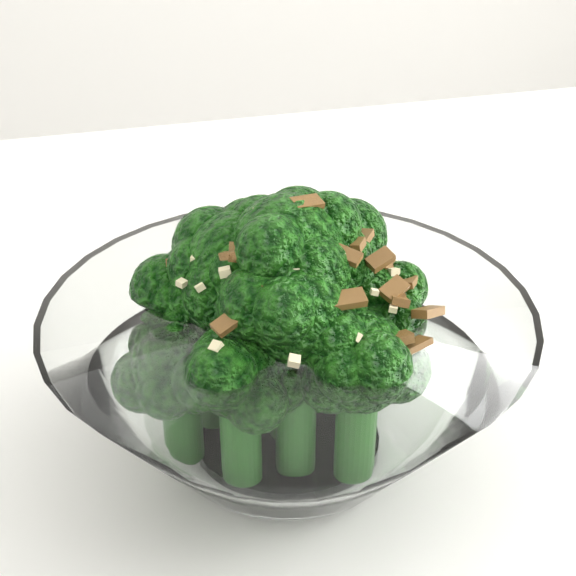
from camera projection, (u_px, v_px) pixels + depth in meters
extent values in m
cube|color=white|center=(158.00, 383.00, 0.54)|extent=(1.29, 0.95, 0.04)
cylinder|color=white|center=(559.00, 399.00, 1.14)|extent=(0.04, 0.04, 0.71)
cylinder|color=white|center=(288.00, 444.00, 0.45)|extent=(0.10, 0.10, 0.01)
cylinder|color=#1F5B18|center=(288.00, 359.00, 0.43)|extent=(0.02, 0.02, 0.09)
sphere|color=#1B5A10|center=(288.00, 253.00, 0.40)|extent=(0.05, 0.05, 0.05)
cylinder|color=#1F5B18|center=(313.00, 339.00, 0.45)|extent=(0.02, 0.02, 0.08)
sphere|color=#1B5A10|center=(315.00, 245.00, 0.42)|extent=(0.05, 0.05, 0.05)
cylinder|color=#1F5B18|center=(243.00, 359.00, 0.44)|extent=(0.02, 0.02, 0.08)
sphere|color=#1B5A10|center=(240.00, 266.00, 0.41)|extent=(0.05, 0.05, 0.05)
cylinder|color=#1F5B18|center=(296.00, 404.00, 0.41)|extent=(0.02, 0.02, 0.08)
sphere|color=#1B5A10|center=(296.00, 312.00, 0.38)|extent=(0.05, 0.05, 0.05)
cylinder|color=#1F5B18|center=(361.00, 377.00, 0.44)|extent=(0.02, 0.02, 0.06)
sphere|color=#1B5A10|center=(365.00, 305.00, 0.42)|extent=(0.05, 0.05, 0.05)
cylinder|color=#1F5B18|center=(211.00, 373.00, 0.44)|extent=(0.02, 0.02, 0.06)
sphere|color=#1B5A10|center=(207.00, 303.00, 0.42)|extent=(0.05, 0.05, 0.05)
cylinder|color=#1F5B18|center=(356.00, 431.00, 0.41)|extent=(0.02, 0.02, 0.05)
sphere|color=#1B5A10|center=(359.00, 362.00, 0.39)|extent=(0.05, 0.05, 0.05)
cylinder|color=#1F5B18|center=(241.00, 436.00, 0.41)|extent=(0.02, 0.02, 0.05)
sphere|color=#1B5A10|center=(239.00, 370.00, 0.39)|extent=(0.04, 0.04, 0.04)
cylinder|color=#1F5B18|center=(368.00, 353.00, 0.47)|extent=(0.02, 0.02, 0.04)
sphere|color=#1B5A10|center=(371.00, 301.00, 0.45)|extent=(0.04, 0.04, 0.04)
cylinder|color=#1F5B18|center=(182.00, 421.00, 0.42)|extent=(0.02, 0.02, 0.04)
sphere|color=#1B5A10|center=(178.00, 366.00, 0.41)|extent=(0.04, 0.04, 0.04)
cylinder|color=#1F5B18|center=(285.00, 342.00, 0.48)|extent=(0.02, 0.02, 0.05)
sphere|color=#1B5A10|center=(285.00, 288.00, 0.46)|extent=(0.04, 0.04, 0.04)
cylinder|color=#1F5B18|center=(208.00, 360.00, 0.45)|extent=(0.02, 0.02, 0.06)
sphere|color=#1B5A10|center=(205.00, 291.00, 0.43)|extent=(0.05, 0.05, 0.05)
cube|color=olive|center=(398.00, 282.00, 0.40)|extent=(0.02, 0.02, 0.01)
cube|color=olive|center=(346.00, 299.00, 0.37)|extent=(0.02, 0.01, 0.01)
cube|color=olive|center=(361.00, 247.00, 0.46)|extent=(0.02, 0.01, 0.01)
cube|color=olive|center=(235.00, 254.00, 0.38)|extent=(0.01, 0.01, 0.01)
cube|color=olive|center=(380.00, 260.00, 0.39)|extent=(0.01, 0.01, 0.01)
cube|color=olive|center=(382.00, 352.00, 0.36)|extent=(0.01, 0.02, 0.01)
cube|color=olive|center=(209.00, 242.00, 0.45)|extent=(0.02, 0.02, 0.01)
cube|color=olive|center=(209.00, 253.00, 0.41)|extent=(0.02, 0.02, 0.01)
cube|color=olive|center=(394.00, 289.00, 0.39)|extent=(0.02, 0.01, 0.01)
cube|color=olive|center=(270.00, 218.00, 0.43)|extent=(0.02, 0.01, 0.01)
cube|color=olive|center=(220.00, 234.00, 0.45)|extent=(0.02, 0.01, 0.00)
cube|color=olive|center=(428.00, 312.00, 0.40)|extent=(0.02, 0.02, 0.01)
cube|color=olive|center=(300.00, 224.00, 0.45)|extent=(0.02, 0.02, 0.01)
cube|color=olive|center=(231.00, 320.00, 0.37)|extent=(0.02, 0.01, 0.01)
cube|color=olive|center=(317.00, 214.00, 0.40)|extent=(0.02, 0.01, 0.01)
cube|color=olive|center=(237.00, 252.00, 0.38)|extent=(0.01, 0.01, 0.00)
cube|color=olive|center=(182.00, 262.00, 0.41)|extent=(0.02, 0.01, 0.01)
cube|color=olive|center=(397.00, 295.00, 0.39)|extent=(0.01, 0.02, 0.01)
cube|color=olive|center=(337.00, 243.00, 0.46)|extent=(0.02, 0.01, 0.01)
cube|color=olive|center=(366.00, 247.00, 0.43)|extent=(0.01, 0.01, 0.01)
cube|color=olive|center=(398.00, 300.00, 0.39)|extent=(0.01, 0.02, 0.01)
cube|color=olive|center=(296.00, 316.00, 0.37)|extent=(0.01, 0.01, 0.01)
cube|color=olive|center=(329.00, 227.00, 0.42)|extent=(0.02, 0.02, 0.01)
cube|color=olive|center=(342.00, 227.00, 0.40)|extent=(0.02, 0.01, 0.01)
cube|color=olive|center=(344.00, 225.00, 0.42)|extent=(0.02, 0.02, 0.01)
cube|color=olive|center=(250.00, 224.00, 0.44)|extent=(0.01, 0.02, 0.01)
cube|color=olive|center=(229.00, 229.00, 0.42)|extent=(0.01, 0.01, 0.01)
cube|color=olive|center=(346.00, 245.00, 0.39)|extent=(0.02, 0.02, 0.01)
cube|color=olive|center=(391.00, 267.00, 0.41)|extent=(0.01, 0.01, 0.01)
cube|color=olive|center=(330.00, 225.00, 0.41)|extent=(0.02, 0.02, 0.01)
cube|color=olive|center=(240.00, 223.00, 0.42)|extent=(0.02, 0.02, 0.01)
cube|color=olive|center=(277.00, 312.00, 0.36)|extent=(0.01, 0.01, 0.01)
cube|color=olive|center=(415.00, 345.00, 0.38)|extent=(0.02, 0.01, 0.01)
cube|color=olive|center=(294.00, 212.00, 0.41)|extent=(0.01, 0.01, 0.00)
cube|color=olive|center=(360.00, 239.00, 0.40)|extent=(0.02, 0.02, 0.01)
cube|color=olive|center=(349.00, 232.00, 0.46)|extent=(0.02, 0.01, 0.01)
cube|color=olive|center=(275.00, 292.00, 0.37)|extent=(0.02, 0.01, 0.01)
cube|color=olive|center=(307.00, 203.00, 0.38)|extent=(0.02, 0.01, 0.01)
cube|color=olive|center=(348.00, 256.00, 0.38)|extent=(0.01, 0.01, 0.01)
cube|color=olive|center=(395.00, 340.00, 0.37)|extent=(0.02, 0.01, 0.01)
cube|color=beige|center=(257.00, 212.00, 0.39)|extent=(0.01, 0.01, 0.01)
cube|color=beige|center=(233.00, 234.00, 0.44)|extent=(0.01, 0.01, 0.01)
cube|color=beige|center=(329.00, 218.00, 0.40)|extent=(0.01, 0.01, 0.01)
cube|color=beige|center=(294.00, 361.00, 0.35)|extent=(0.01, 0.01, 0.01)
cube|color=beige|center=(258.00, 312.00, 0.36)|extent=(0.01, 0.01, 0.00)
cube|color=beige|center=(318.00, 218.00, 0.42)|extent=(0.01, 0.01, 0.00)
cube|color=beige|center=(394.00, 263.00, 0.42)|extent=(0.00, 0.00, 0.00)
cube|color=beige|center=(182.00, 283.00, 0.39)|extent=(0.01, 0.01, 0.00)
cube|color=beige|center=(225.00, 272.00, 0.38)|extent=(0.01, 0.01, 0.01)
cube|color=beige|center=(374.00, 292.00, 0.38)|extent=(0.00, 0.00, 0.00)
cube|color=beige|center=(393.00, 309.00, 0.38)|extent=(0.00, 0.00, 0.00)
cube|color=beige|center=(393.00, 272.00, 0.40)|extent=(0.01, 0.01, 0.01)
cube|color=beige|center=(338.00, 230.00, 0.40)|extent=(0.01, 0.01, 0.01)
cube|color=beige|center=(290.00, 207.00, 0.40)|extent=(0.00, 0.00, 0.00)
cube|color=beige|center=(375.00, 241.00, 0.43)|extent=(0.00, 0.00, 0.00)
cube|color=beige|center=(352.00, 235.00, 0.45)|extent=(0.00, 0.00, 0.00)
cube|color=beige|center=(196.00, 258.00, 0.39)|extent=(0.01, 0.01, 0.00)
cube|color=beige|center=(230.00, 301.00, 0.37)|extent=(0.01, 0.01, 0.00)
cube|color=beige|center=(203.00, 239.00, 0.43)|extent=(0.01, 0.01, 0.00)
cube|color=beige|center=(182.00, 262.00, 0.43)|extent=(0.00, 0.00, 0.00)
cube|color=beige|center=(227.00, 236.00, 0.40)|extent=(0.00, 0.01, 0.00)
cube|color=beige|center=(293.00, 211.00, 0.41)|extent=(0.01, 0.01, 0.00)
cube|color=beige|center=(216.00, 347.00, 0.36)|extent=(0.01, 0.01, 0.01)
cube|color=beige|center=(200.00, 287.00, 0.38)|extent=(0.01, 0.01, 0.01)
cube|color=beige|center=(296.00, 268.00, 0.37)|extent=(0.01, 0.01, 0.01)
cube|color=beige|center=(327.00, 259.00, 0.37)|extent=(0.01, 0.01, 0.00)
cube|color=beige|center=(356.00, 338.00, 0.36)|extent=(0.01, 0.01, 0.01)
cube|color=beige|center=(340.00, 258.00, 0.38)|extent=(0.01, 0.01, 0.00)
cube|color=beige|center=(183.00, 264.00, 0.41)|extent=(0.01, 0.01, 0.01)
cube|color=beige|center=(243.00, 223.00, 0.41)|extent=(0.00, 0.00, 0.00)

